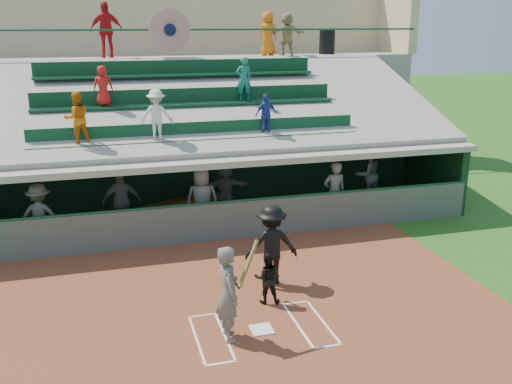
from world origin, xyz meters
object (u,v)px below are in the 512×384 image
object	(u,v)px
catcher	(267,278)
trash_bin	(327,42)
home_plate	(262,330)
batter_at_plate	(229,293)

from	to	relation	value
catcher	trash_bin	size ratio (longest dim) A/B	1.21
home_plate	catcher	size ratio (longest dim) A/B	0.37
trash_bin	catcher	bearing A→B (deg)	-117.44
batter_at_plate	catcher	bearing A→B (deg)	47.01
trash_bin	batter_at_plate	bearing A→B (deg)	-119.14
home_plate	trash_bin	distance (m)	15.26
batter_at_plate	trash_bin	distance (m)	15.37
home_plate	trash_bin	world-z (taller)	trash_bin
home_plate	batter_at_plate	size ratio (longest dim) A/B	0.22
catcher	batter_at_plate	bearing A→B (deg)	60.38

